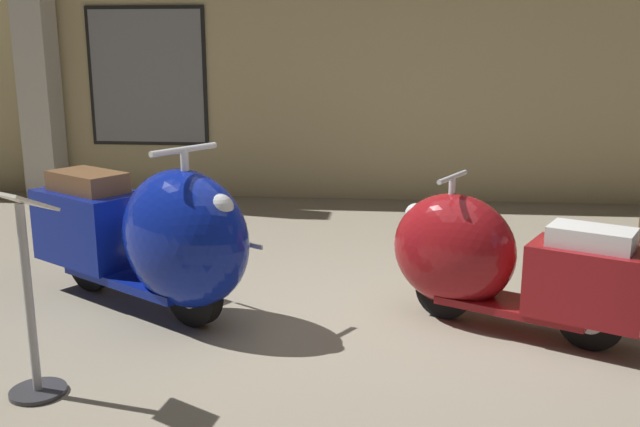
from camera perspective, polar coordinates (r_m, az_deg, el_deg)
ground_plane at (r=4.47m, az=2.04°, el=-9.17°), size 60.00×60.00×0.00m
showroom_back_wall at (r=8.05m, az=2.99°, el=15.13°), size 18.00×0.63×3.94m
scooter_0 at (r=4.68m, az=-13.32°, el=-1.84°), size 1.85×1.43×1.13m
scooter_1 at (r=4.46m, az=13.71°, el=-3.76°), size 1.57×1.09×0.94m
info_stanchion at (r=3.78m, az=-22.40°, el=-7.33°), size 0.39×0.35×1.07m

